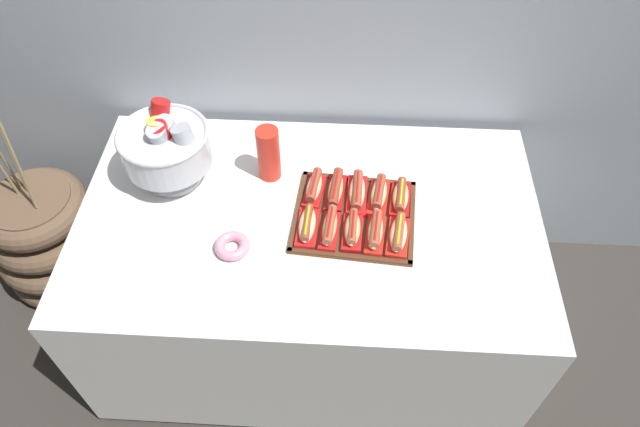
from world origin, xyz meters
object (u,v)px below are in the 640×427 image
at_px(hot_dog_3, 375,232).
at_px(hot_dog_7, 357,193).
at_px(floor_vase, 51,238).
at_px(cup_stack, 269,154).
at_px(serving_tray, 354,216).
at_px(hot_dog_4, 398,235).
at_px(hot_dog_5, 314,188).
at_px(hot_dog_0, 307,225).
at_px(hot_dog_2, 352,230).
at_px(hot_dog_1, 330,227).
at_px(hot_dog_6, 335,190).
at_px(punch_bowl, 166,146).
at_px(hot_dog_8, 379,194).
at_px(buffet_table, 310,274).
at_px(hot_dog_9, 400,197).
at_px(donut, 232,246).

xyz_separation_m(hot_dog_3, hot_dog_7, (-0.06, 0.17, -0.00)).
distance_m(floor_vase, cup_stack, 1.17).
bearing_deg(serving_tray, hot_dog_7, 85.55).
distance_m(serving_tray, hot_dog_3, 0.12).
relative_size(hot_dog_4, hot_dog_5, 1.05).
xyz_separation_m(hot_dog_0, hot_dog_2, (0.15, -0.01, 0.00)).
xyz_separation_m(floor_vase, hot_dog_1, (1.23, -0.29, 0.53)).
xyz_separation_m(hot_dog_2, hot_dog_5, (-0.14, 0.18, 0.00)).
xyz_separation_m(hot_dog_6, punch_bowl, (-0.58, 0.07, 0.12)).
distance_m(hot_dog_8, cup_stack, 0.41).
relative_size(floor_vase, hot_dog_1, 6.32).
xyz_separation_m(hot_dog_3, hot_dog_5, (-0.21, 0.18, -0.00)).
xyz_separation_m(hot_dog_5, hot_dog_6, (0.07, -0.01, -0.00)).
bearing_deg(hot_dog_5, buffet_table, -97.35).
bearing_deg(hot_dog_8, hot_dog_1, -136.72).
xyz_separation_m(hot_dog_0, hot_dog_6, (0.09, 0.16, 0.00)).
bearing_deg(hot_dog_1, hot_dog_4, -4.45).
distance_m(serving_tray, cup_stack, 0.37).
relative_size(buffet_table, hot_dog_2, 10.27).
height_order(floor_vase, hot_dog_8, floor_vase).
height_order(floor_vase, hot_dog_3, floor_vase).
height_order(hot_dog_3, cup_stack, cup_stack).
bearing_deg(hot_dog_9, hot_dog_0, -155.64).
bearing_deg(hot_dog_9, hot_dog_2, -136.72).
bearing_deg(hot_dog_7, punch_bowl, 173.67).
bearing_deg(hot_dog_5, floor_vase, 173.98).
relative_size(hot_dog_1, donut, 1.48).
bearing_deg(buffet_table, hot_dog_2, -28.15).
height_order(floor_vase, hot_dog_0, floor_vase).
height_order(hot_dog_4, cup_stack, cup_stack).
bearing_deg(hot_dog_2, hot_dog_9, 43.28).
bearing_deg(hot_dog_2, hot_dog_1, 175.55).
xyz_separation_m(hot_dog_0, hot_dog_8, (0.24, 0.15, 0.00)).
relative_size(hot_dog_4, cup_stack, 0.80).
distance_m(buffet_table, cup_stack, 0.52).
bearing_deg(serving_tray, hot_dog_2, -94.45).
bearing_deg(punch_bowl, hot_dog_5, -6.89).
bearing_deg(serving_tray, hot_dog_8, 43.28).
relative_size(hot_dog_2, hot_dog_5, 0.96).
bearing_deg(hot_dog_1, hot_dog_5, 110.00).
bearing_deg(floor_vase, serving_tray, -9.40).
relative_size(hot_dog_6, hot_dog_9, 1.11).
distance_m(hot_dog_9, punch_bowl, 0.82).
bearing_deg(hot_dog_5, hot_dog_0, -94.45).
xyz_separation_m(hot_dog_1, donut, (-0.31, -0.08, -0.02)).
xyz_separation_m(hot_dog_4, hot_dog_6, (-0.21, 0.18, 0.00)).
distance_m(buffet_table, hot_dog_1, 0.40).
distance_m(hot_dog_3, hot_dog_8, 0.17).
bearing_deg(hot_dog_5, serving_tray, -33.26).
height_order(floor_vase, hot_dog_6, floor_vase).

